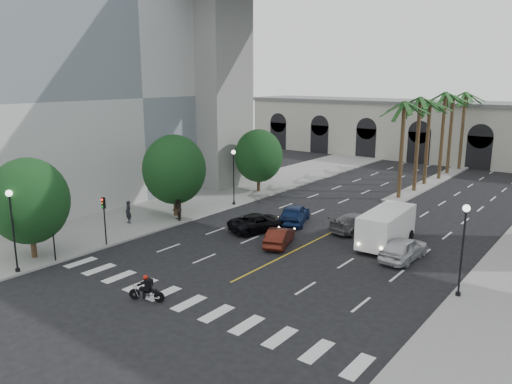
# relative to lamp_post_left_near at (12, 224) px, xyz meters

# --- Properties ---
(ground) EXTENTS (140.00, 140.00, 0.00)m
(ground) POSITION_rel_lamp_post_left_near_xyz_m (11.40, 5.00, -3.22)
(ground) COLOR black
(ground) RESTS_ON ground
(sidewalk_left) EXTENTS (8.00, 100.00, 0.15)m
(sidewalk_left) POSITION_rel_lamp_post_left_near_xyz_m (-3.60, 20.00, -3.15)
(sidewalk_left) COLOR gray
(sidewalk_left) RESTS_ON ground
(median) EXTENTS (2.00, 24.00, 0.20)m
(median) POSITION_rel_lamp_post_left_near_xyz_m (11.40, 43.00, -3.12)
(median) COLOR gray
(median) RESTS_ON ground
(building_left) EXTENTS (16.50, 32.50, 20.60)m
(building_left) POSITION_rel_lamp_post_left_near_xyz_m (-15.60, 17.00, 7.09)
(building_left) COLOR beige
(building_left) RESTS_ON ground
(pier_building) EXTENTS (71.00, 10.50, 8.50)m
(pier_building) POSITION_rel_lamp_post_left_near_xyz_m (11.40, 60.00, 1.04)
(pier_building) COLOR beige
(pier_building) RESTS_ON ground
(palm_a) EXTENTS (3.20, 3.20, 10.30)m
(palm_a) POSITION_rel_lamp_post_left_near_xyz_m (11.40, 33.00, 5.88)
(palm_a) COLOR #47331E
(palm_a) RESTS_ON ground
(palm_b) EXTENTS (3.20, 3.20, 10.60)m
(palm_b) POSITION_rel_lamp_post_left_near_xyz_m (11.50, 37.00, 6.15)
(palm_b) COLOR #47331E
(palm_b) RESTS_ON ground
(palm_c) EXTENTS (3.20, 3.20, 10.10)m
(palm_c) POSITION_rel_lamp_post_left_near_xyz_m (11.20, 41.00, 5.69)
(palm_c) COLOR #47331E
(palm_c) RESTS_ON ground
(palm_d) EXTENTS (3.20, 3.20, 10.90)m
(palm_d) POSITION_rel_lamp_post_left_near_xyz_m (11.55, 45.00, 6.43)
(palm_d) COLOR #47331E
(palm_d) RESTS_ON ground
(palm_e) EXTENTS (3.20, 3.20, 10.40)m
(palm_e) POSITION_rel_lamp_post_left_near_xyz_m (11.30, 49.00, 5.97)
(palm_e) COLOR #47331E
(palm_e) RESTS_ON ground
(palm_f) EXTENTS (3.20, 3.20, 10.70)m
(palm_f) POSITION_rel_lamp_post_left_near_xyz_m (11.60, 53.00, 6.24)
(palm_f) COLOR #47331E
(palm_f) RESTS_ON ground
(street_tree_near) EXTENTS (5.20, 5.20, 6.89)m
(street_tree_near) POSITION_rel_lamp_post_left_near_xyz_m (-1.60, 2.00, 0.80)
(street_tree_near) COLOR #382616
(street_tree_near) RESTS_ON ground
(street_tree_mid) EXTENTS (5.44, 5.44, 7.21)m
(street_tree_mid) POSITION_rel_lamp_post_left_near_xyz_m (-1.60, 15.00, 0.99)
(street_tree_mid) COLOR #382616
(street_tree_mid) RESTS_ON ground
(street_tree_far) EXTENTS (5.04, 5.04, 6.68)m
(street_tree_far) POSITION_rel_lamp_post_left_near_xyz_m (-1.60, 27.00, 0.68)
(street_tree_far) COLOR #382616
(street_tree_far) RESTS_ON ground
(lamp_post_left_near) EXTENTS (0.40, 0.40, 5.35)m
(lamp_post_left_near) POSITION_rel_lamp_post_left_near_xyz_m (0.00, 0.00, 0.00)
(lamp_post_left_near) COLOR black
(lamp_post_left_near) RESTS_ON ground
(lamp_post_left_far) EXTENTS (0.40, 0.40, 5.35)m
(lamp_post_left_far) POSITION_rel_lamp_post_left_near_xyz_m (0.00, 21.00, 0.00)
(lamp_post_left_far) COLOR black
(lamp_post_left_far) RESTS_ON ground
(lamp_post_right) EXTENTS (0.40, 0.40, 5.35)m
(lamp_post_right) POSITION_rel_lamp_post_left_near_xyz_m (22.80, 13.00, 0.00)
(lamp_post_right) COLOR black
(lamp_post_right) RESTS_ON ground
(traffic_signal_near) EXTENTS (0.25, 0.18, 3.65)m
(traffic_signal_near) POSITION_rel_lamp_post_left_near_xyz_m (0.10, 2.50, -0.71)
(traffic_signal_near) COLOR black
(traffic_signal_near) RESTS_ON ground
(traffic_signal_far) EXTENTS (0.25, 0.18, 3.65)m
(traffic_signal_far) POSITION_rel_lamp_post_left_near_xyz_m (0.10, 6.50, -0.71)
(traffic_signal_far) COLOR black
(traffic_signal_far) RESTS_ON ground
(motorcycle_rider) EXTENTS (1.98, 0.90, 1.51)m
(motorcycle_rider) POSITION_rel_lamp_post_left_near_xyz_m (9.43, 2.34, -2.54)
(motorcycle_rider) COLOR black
(motorcycle_rider) RESTS_ON ground
(car_a) EXTENTS (2.07, 4.74, 1.59)m
(car_a) POSITION_rel_lamp_post_left_near_xyz_m (18.13, 16.96, -2.43)
(car_a) COLOR silver
(car_a) RESTS_ON ground
(car_b) EXTENTS (2.71, 4.27, 1.33)m
(car_b) POSITION_rel_lamp_post_left_near_xyz_m (9.90, 14.26, -2.56)
(car_b) COLOR #4B170F
(car_b) RESTS_ON ground
(car_c) EXTENTS (3.96, 5.51, 1.39)m
(car_c) POSITION_rel_lamp_post_left_near_xyz_m (6.62, 16.21, -2.52)
(car_c) COLOR black
(car_c) RESTS_ON ground
(car_d) EXTENTS (3.43, 5.42, 1.46)m
(car_d) POSITION_rel_lamp_post_left_near_xyz_m (12.90, 20.78, -2.49)
(car_d) COLOR slate
(car_d) RESTS_ON ground
(car_e) EXTENTS (3.68, 5.36, 1.69)m
(car_e) POSITION_rel_lamp_post_left_near_xyz_m (7.73, 19.59, -2.37)
(car_e) COLOR #0F2049
(car_e) RESTS_ON ground
(cargo_van) EXTENTS (2.75, 6.27, 2.62)m
(cargo_van) POSITION_rel_lamp_post_left_near_xyz_m (16.04, 18.86, -1.76)
(cargo_van) COLOR white
(cargo_van) RESTS_ON ground
(pedestrian_a) EXTENTS (0.77, 0.59, 1.87)m
(pedestrian_a) POSITION_rel_lamp_post_left_near_xyz_m (-2.97, 10.99, -2.14)
(pedestrian_a) COLOR black
(pedestrian_a) RESTS_ON sidewalk_left
(pedestrian_b) EXTENTS (1.21, 1.13, 1.98)m
(pedestrian_b) POSITION_rel_lamp_post_left_near_xyz_m (-0.27, 13.94, -2.08)
(pedestrian_b) COLOR black
(pedestrian_b) RESTS_ON sidewalk_left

